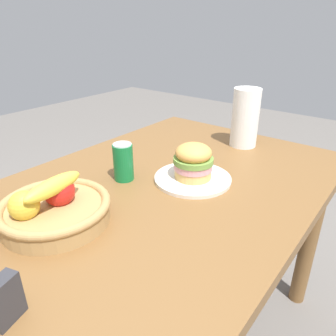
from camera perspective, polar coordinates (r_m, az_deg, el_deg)
The scene contains 7 objects.
dining_table at distance 1.07m, azimuth -2.52°, elevation -8.51°, with size 1.40×0.90×0.75m.
plate at distance 1.07m, azimuth 4.42°, elevation -1.89°, with size 0.26×0.26×0.01m, color silver.
sandwich at distance 1.04m, azimuth 4.54°, elevation 1.28°, with size 0.13×0.13×0.12m.
soda_can at distance 1.06m, azimuth -7.99°, elevation 1.09°, with size 0.07×0.07×0.13m.
fruit_basket at distance 0.89m, azimuth -19.70°, elevation -6.69°, with size 0.29×0.29×0.14m.
paper_towel_roll at distance 1.37m, azimuth 13.60°, elevation 8.70°, with size 0.11×0.11×0.24m, color white.
napkin_holder at distance 0.66m, azimuth -27.17°, elevation -20.31°, with size 0.06×0.03×0.09m, color #333338.
Camera 1 is at (-0.67, -0.59, 1.24)m, focal length 34.16 mm.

